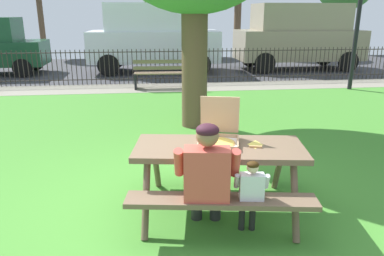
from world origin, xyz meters
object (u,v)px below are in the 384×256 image
at_px(child_at_table, 251,191).
at_px(parked_car_left, 154,36).
at_px(park_bench_center, 162,74).
at_px(pizza_slice_on_table, 255,145).
at_px(parked_car_center, 299,35).
at_px(picnic_table_foreground, 219,161).
at_px(pizza_box_open, 219,134).
at_px(adult_at_table, 207,175).

bearing_deg(child_at_table, parked_car_left, 93.53).
xyz_separation_m(park_bench_center, parked_car_left, (-0.12, 3.29, 0.89)).
relative_size(pizza_slice_on_table, parked_car_center, 0.05).
distance_m(picnic_table_foreground, pizza_box_open, 0.29).
bearing_deg(park_bench_center, child_at_table, -85.87).
height_order(parked_car_left, parked_car_center, same).
relative_size(picnic_table_foreground, pizza_box_open, 3.55).
distance_m(picnic_table_foreground, parked_car_left, 10.48).
relative_size(park_bench_center, parked_car_left, 0.34).
distance_m(pizza_slice_on_table, park_bench_center, 7.22).
bearing_deg(child_at_table, picnic_table_foreground, 109.58).
bearing_deg(parked_car_center, parked_car_left, -180.00).
bearing_deg(child_at_table, pizza_box_open, 105.41).
xyz_separation_m(pizza_slice_on_table, park_bench_center, (-0.75, 7.17, -0.36)).
distance_m(child_at_table, parked_car_left, 11.06).
bearing_deg(pizza_slice_on_table, parked_car_left, 94.75).
distance_m(pizza_box_open, pizza_slice_on_table, 0.41).
bearing_deg(pizza_box_open, pizza_slice_on_table, -19.69).
relative_size(child_at_table, park_bench_center, 0.52).
xyz_separation_m(picnic_table_foreground, child_at_table, (0.20, -0.56, -0.09)).
xyz_separation_m(pizza_box_open, park_bench_center, (-0.37, 7.04, -0.45)).
distance_m(child_at_table, parked_car_center, 12.05).
bearing_deg(pizza_slice_on_table, picnic_table_foreground, 176.97).
bearing_deg(pizza_box_open, parked_car_center, 64.06).
distance_m(picnic_table_foreground, park_bench_center, 7.16).
bearing_deg(adult_at_table, child_at_table, -12.27).
height_order(child_at_table, parked_car_left, parked_car_left).
height_order(picnic_table_foreground, child_at_table, child_at_table).
xyz_separation_m(pizza_box_open, adult_at_table, (-0.22, -0.59, -0.20)).
bearing_deg(pizza_box_open, child_at_table, -74.59).
distance_m(park_bench_center, parked_car_center, 6.38).
bearing_deg(park_bench_center, pizza_box_open, -86.98).
bearing_deg(park_bench_center, pizza_slice_on_table, -84.06).
distance_m(picnic_table_foreground, child_at_table, 0.61).
height_order(pizza_box_open, child_at_table, pizza_box_open).
bearing_deg(child_at_table, park_bench_center, 94.13).
distance_m(adult_at_table, park_bench_center, 7.64).
bearing_deg(picnic_table_foreground, pizza_box_open, 83.03).
xyz_separation_m(child_at_table, parked_car_center, (4.84, 11.01, 0.80)).
relative_size(park_bench_center, parked_car_center, 0.34).
bearing_deg(parked_car_left, parked_car_center, 0.00).
xyz_separation_m(pizza_box_open, child_at_table, (0.19, -0.68, -0.35)).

